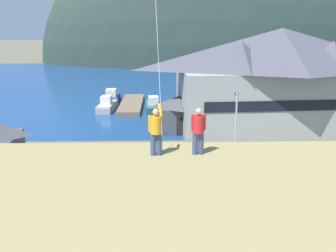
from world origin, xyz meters
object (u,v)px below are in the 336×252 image
object	(u,v)px
moored_boat_wharfside	(112,98)
storage_shed_waterside	(179,113)
moored_boat_outer_mooring	(153,106)
parked_car_mid_row_near	(73,169)
parked_car_front_row_red	(160,169)
parking_light_pole	(236,124)
person_companion	(198,130)
moored_boat_inner_slip	(107,105)
harbor_lodge	(280,77)
person_kite_flyer	(156,130)
wharf_dock	(132,105)

from	to	relation	value
moored_boat_wharfside	storage_shed_waterside	bearing A→B (deg)	-60.24
moored_boat_outer_mooring	parked_car_mid_row_near	distance (m)	26.02
parked_car_front_row_red	parking_light_pole	distance (m)	7.89
moored_boat_wharfside	person_companion	world-z (taller)	person_companion
storage_shed_waterside	moored_boat_inner_slip	distance (m)	15.18
moored_boat_wharfside	moored_boat_outer_mooring	size ratio (longest dim) A/B	1.09
moored_boat_wharfside	parked_car_mid_row_near	distance (m)	31.75
harbor_lodge	parked_car_mid_row_near	bearing A→B (deg)	-143.77
parked_car_front_row_red	parked_car_mid_row_near	bearing A→B (deg)	178.94
moored_boat_wharfside	parked_car_front_row_red	world-z (taller)	moored_boat_wharfside
harbor_lodge	person_kite_flyer	size ratio (longest dim) A/B	13.30
parked_car_mid_row_near	parking_light_pole	world-z (taller)	parking_light_pole
wharf_dock	parking_light_pole	bearing A→B (deg)	-66.32
moored_boat_inner_slip	person_kite_flyer	bearing A→B (deg)	-79.38
wharf_dock	parking_light_pole	distance (m)	27.12
moored_boat_inner_slip	parked_car_mid_row_near	distance (m)	25.86
moored_boat_wharfside	parking_light_pole	xyz separation A→B (m)	(14.25, -28.33, 3.06)
moored_boat_wharfside	person_companion	distance (m)	47.62
parking_light_pole	person_kite_flyer	world-z (taller)	person_kite_flyer
person_kite_flyer	parked_car_front_row_red	bearing A→B (deg)	89.58
parked_car_mid_row_near	storage_shed_waterside	bearing A→B (deg)	57.93
parking_light_pole	person_companion	size ratio (longest dim) A/B	3.63
harbor_lodge	moored_boat_wharfside	xyz separation A→B (m)	(-21.47, 16.69, -5.49)
parked_car_mid_row_near	person_kite_flyer	size ratio (longest dim) A/B	2.32
harbor_lodge	person_companion	xyz separation A→B (m)	(-12.28, -29.42, 2.05)
storage_shed_waterside	person_companion	bearing A→B (deg)	-91.47
moored_boat_wharfside	parked_car_front_row_red	distance (m)	32.80
harbor_lodge	moored_boat_wharfside	world-z (taller)	harbor_lodge
parked_car_front_row_red	person_companion	xyz separation A→B (m)	(1.44, -14.24, 7.20)
storage_shed_waterside	harbor_lodge	bearing A→B (deg)	3.37
parking_light_pole	person_companion	bearing A→B (deg)	-105.90
storage_shed_waterside	parked_car_mid_row_near	bearing A→B (deg)	-122.07
parked_car_mid_row_near	person_companion	size ratio (longest dim) A/B	2.48
parking_light_pole	harbor_lodge	bearing A→B (deg)	58.20
harbor_lodge	parking_light_pole	size ratio (longest dim) A/B	3.91
moored_boat_outer_mooring	harbor_lodge	bearing A→B (deg)	-35.03
parked_car_mid_row_near	person_kite_flyer	bearing A→B (deg)	-65.04
moored_boat_outer_mooring	parking_light_pole	bearing A→B (deg)	-71.20
moored_boat_outer_mooring	person_kite_flyer	distance (m)	40.50
harbor_lodge	person_kite_flyer	distance (m)	32.63
harbor_lodge	storage_shed_waterside	distance (m)	12.25
harbor_lodge	moored_boat_wharfside	size ratio (longest dim) A/B	3.53
harbor_lodge	moored_boat_outer_mooring	distance (m)	18.76
moored_boat_inner_slip	person_kite_flyer	size ratio (longest dim) A/B	3.50
harbor_lodge	moored_boat_inner_slip	distance (m)	24.57
harbor_lodge	parked_car_front_row_red	world-z (taller)	harbor_lodge
person_companion	harbor_lodge	bearing A→B (deg)	67.34
harbor_lodge	parked_car_front_row_red	size ratio (longest dim) A/B	5.72
storage_shed_waterside	parked_car_front_row_red	bearing A→B (deg)	-98.56
moored_boat_outer_mooring	parked_car_front_row_red	xyz separation A→B (m)	(0.96, -25.47, 0.34)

